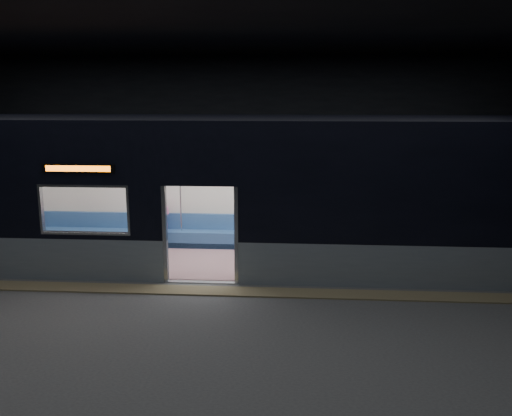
# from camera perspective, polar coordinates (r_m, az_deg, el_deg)

# --- Properties ---
(station_floor) EXTENTS (24.00, 14.00, 0.01)m
(station_floor) POSITION_cam_1_polar(r_m,az_deg,el_deg) (10.50, -6.73, -9.80)
(station_floor) COLOR #47494C
(station_floor) RESTS_ON ground
(station_envelope) EXTENTS (24.00, 14.00, 5.00)m
(station_envelope) POSITION_cam_1_polar(r_m,az_deg,el_deg) (9.75, -7.27, 10.65)
(station_envelope) COLOR black
(station_envelope) RESTS_ON station_floor
(tactile_strip) EXTENTS (22.80, 0.50, 0.03)m
(tactile_strip) POSITION_cam_1_polar(r_m,az_deg,el_deg) (10.99, -6.19, -8.64)
(tactile_strip) COLOR #8C7F59
(tactile_strip) RESTS_ON station_floor
(metro_car) EXTENTS (18.00, 3.04, 3.35)m
(metro_car) POSITION_cam_1_polar(r_m,az_deg,el_deg) (12.42, -4.77, 2.56)
(metro_car) COLOR gray
(metro_car) RESTS_ON station_floor
(passenger) EXTENTS (0.42, 0.68, 1.34)m
(passenger) POSITION_cam_1_polar(r_m,az_deg,el_deg) (13.90, -10.22, -1.03)
(passenger) COLOR black
(passenger) RESTS_ON metro_car
(handbag) EXTENTS (0.27, 0.24, 0.13)m
(handbag) POSITION_cam_1_polar(r_m,az_deg,el_deg) (13.72, -10.40, -1.71)
(handbag) COLOR black
(handbag) RESTS_ON passenger
(transit_map) EXTENTS (1.07, 0.03, 0.69)m
(transit_map) POSITION_cam_1_polar(r_m,az_deg,el_deg) (13.63, 5.58, 1.91)
(transit_map) COLOR white
(transit_map) RESTS_ON metro_car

